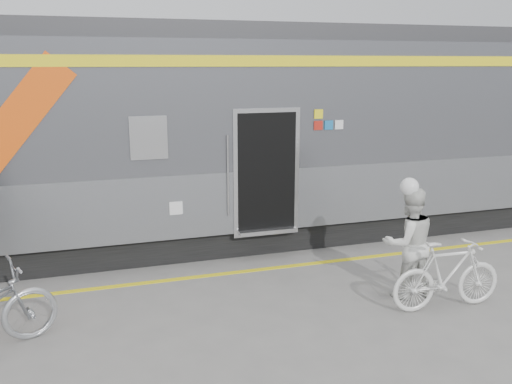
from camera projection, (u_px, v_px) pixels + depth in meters
name	position (u px, v px, depth m)	size (l,w,h in m)	color
ground	(252.00, 336.00, 6.95)	(90.00, 90.00, 0.00)	slate
train	(129.00, 138.00, 10.05)	(24.00, 3.17, 4.10)	black
safety_strip	(214.00, 275.00, 8.95)	(24.00, 0.12, 0.01)	yellow
woman	(408.00, 243.00, 7.98)	(0.81, 0.63, 1.67)	silver
bicycle_right	(447.00, 275.00, 7.63)	(0.47, 1.68, 1.01)	white
helmet_woman	(413.00, 179.00, 7.75)	(0.27, 0.27, 0.27)	white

